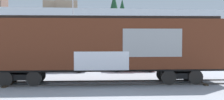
# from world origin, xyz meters

# --- Properties ---
(ground_plane) EXTENTS (260.00, 260.00, 0.00)m
(ground_plane) POSITION_xyz_m (0.00, 0.00, 0.00)
(ground_plane) COLOR #B2B5BC
(track) EXTENTS (59.94, 6.29, 0.08)m
(track) POSITION_xyz_m (-1.41, 0.04, 0.04)
(track) COLOR #4C4742
(track) RESTS_ON ground_plane
(freight_car) EXTENTS (16.17, 4.10, 4.30)m
(freight_car) POSITION_xyz_m (-0.85, -0.00, 2.47)
(freight_car) COLOR #5B2B19
(freight_car) RESTS_ON ground_plane
(flagpole) EXTENTS (0.97, 1.43, 10.08)m
(flagpole) POSITION_xyz_m (-2.54, 11.63, 6.36)
(flagpole) COLOR silver
(flagpole) RESTS_ON ground_plane
(hillside) EXTENTS (113.05, 38.29, 14.47)m
(hillside) POSITION_xyz_m (-0.15, 70.88, 5.01)
(hillside) COLOR silver
(hillside) RESTS_ON ground_plane
(parked_car_silver) EXTENTS (4.56, 2.46, 1.63)m
(parked_car_silver) POSITION_xyz_m (-3.55, 6.47, 0.83)
(parked_car_silver) COLOR #B7BABF
(parked_car_silver) RESTS_ON ground_plane
(parked_car_red) EXTENTS (4.29, 2.24, 1.57)m
(parked_car_red) POSITION_xyz_m (2.35, 5.97, 0.80)
(parked_car_red) COLOR #B21E1E
(parked_car_red) RESTS_ON ground_plane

